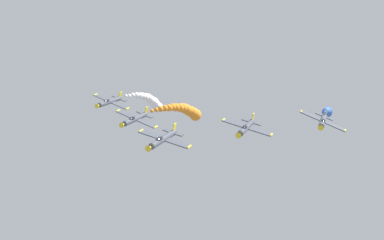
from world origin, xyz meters
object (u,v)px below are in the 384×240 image
(airplane_right_outer, at_px, (110,101))
(airplane_left_inner, at_px, (246,127))
(airplane_lead, at_px, (163,139))
(airplane_right_inner, at_px, (135,119))
(airplane_left_outer, at_px, (323,121))

(airplane_right_outer, bearing_deg, airplane_left_inner, 162.95)
(airplane_lead, relative_size, airplane_right_inner, 1.00)
(airplane_right_outer, bearing_deg, airplane_right_inner, 142.01)
(airplane_right_inner, height_order, airplane_right_outer, airplane_right_outer)
(airplane_lead, xyz_separation_m, airplane_right_outer, (24.26, -21.48, 0.56))
(airplane_left_inner, relative_size, airplane_left_outer, 1.00)
(airplane_left_inner, distance_m, airplane_right_inner, 23.88)
(airplane_lead, relative_size, airplane_right_outer, 1.00)
(airplane_lead, xyz_separation_m, airplane_left_outer, (-24.30, -22.46, 0.05))
(airplane_right_inner, distance_m, airplane_left_outer, 37.85)
(airplane_lead, relative_size, airplane_left_outer, 1.00)
(airplane_left_inner, distance_m, airplane_left_outer, 17.38)
(airplane_lead, bearing_deg, airplane_right_outer, -41.52)
(airplane_left_inner, height_order, airplane_right_outer, airplane_left_inner)
(airplane_right_inner, bearing_deg, airplane_right_outer, -37.99)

